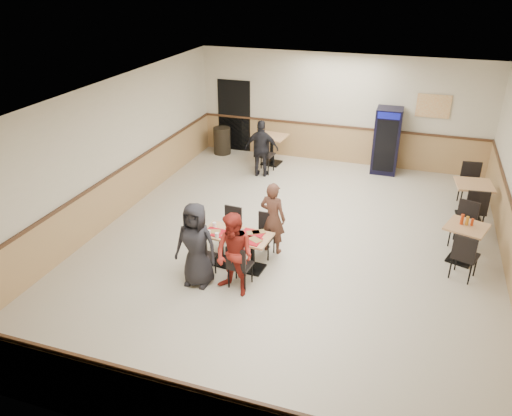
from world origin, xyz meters
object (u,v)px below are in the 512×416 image
(diner_woman_right, at_px, (234,255))
(lone_diner, at_px, (262,149))
(side_table_far, at_px, (472,195))
(side_table_near, at_px, (464,238))
(diner_woman_left, at_px, (196,245))
(diner_man_opposite, at_px, (273,218))
(main_table, at_px, (237,245))
(trash_bin, at_px, (222,141))
(pepsi_cooler, at_px, (387,141))
(back_table, at_px, (272,145))

(diner_woman_right, height_order, lone_diner, lone_diner)
(lone_diner, relative_size, side_table_far, 1.79)
(diner_woman_right, height_order, side_table_near, diner_woman_right)
(diner_woman_left, distance_m, diner_man_opposite, 1.74)
(diner_woman_right, xyz_separation_m, lone_diner, (-1.18, 5.15, 0.01))
(main_table, bearing_deg, trash_bin, 118.85)
(main_table, distance_m, pepsi_cooler, 6.07)
(pepsi_cooler, bearing_deg, side_table_near, -66.49)
(side_table_far, relative_size, back_table, 1.00)
(main_table, height_order, pepsi_cooler, pepsi_cooler)
(diner_man_opposite, height_order, trash_bin, diner_man_opposite)
(back_table, xyz_separation_m, trash_bin, (-1.64, 0.35, -0.15))
(diner_woman_right, distance_m, pepsi_cooler, 6.73)
(diner_woman_right, distance_m, diner_man_opposite, 1.54)
(lone_diner, relative_size, trash_bin, 1.91)
(main_table, relative_size, diner_man_opposite, 0.91)
(main_table, xyz_separation_m, side_table_near, (3.97, 1.52, 0.04))
(diner_woman_left, relative_size, pepsi_cooler, 0.88)
(diner_woman_right, bearing_deg, side_table_near, 50.46)
(diner_woman_right, relative_size, pepsi_cooler, 0.85)
(trash_bin, bearing_deg, pepsi_cooler, 0.52)
(main_table, height_order, side_table_far, side_table_far)
(side_table_far, distance_m, trash_bin, 7.09)
(main_table, relative_size, lone_diner, 0.87)
(diner_man_opposite, distance_m, lone_diner, 3.88)
(diner_woman_right, relative_size, side_table_far, 1.77)
(side_table_near, xyz_separation_m, pepsi_cooler, (-1.85, 4.15, 0.38))
(diner_woman_right, bearing_deg, trash_bin, 132.31)
(back_table, xyz_separation_m, pepsi_cooler, (3.05, 0.39, 0.33))
(diner_woman_right, xyz_separation_m, side_table_near, (3.72, 2.31, -0.25))
(diner_woman_right, height_order, trash_bin, diner_woman_right)
(diner_woman_left, relative_size, trash_bin, 1.95)
(diner_man_opposite, bearing_deg, lone_diner, -59.07)
(diner_woman_left, distance_m, side_table_near, 4.99)
(diner_man_opposite, height_order, pepsi_cooler, pepsi_cooler)
(back_table, relative_size, trash_bin, 1.06)
(diner_woman_left, xyz_separation_m, diner_woman_right, (0.72, -0.05, -0.03))
(side_table_near, bearing_deg, pepsi_cooler, 114.00)
(main_table, height_order, lone_diner, lone_diner)
(diner_man_opposite, bearing_deg, main_table, 67.66)
(main_table, distance_m, side_table_near, 4.26)
(lone_diner, xyz_separation_m, side_table_near, (4.90, -2.83, -0.26))
(trash_bin, bearing_deg, lone_diner, -37.88)
(side_table_far, bearing_deg, side_table_near, -96.40)
(pepsi_cooler, bearing_deg, trash_bin, -179.97)
(back_table, bearing_deg, side_table_far, -19.14)
(diner_woman_right, relative_size, diner_man_opposite, 1.03)
(back_table, bearing_deg, diner_woman_left, -85.59)
(lone_diner, bearing_deg, diner_woman_left, 86.97)
(diner_woman_left, relative_size, side_table_near, 1.75)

